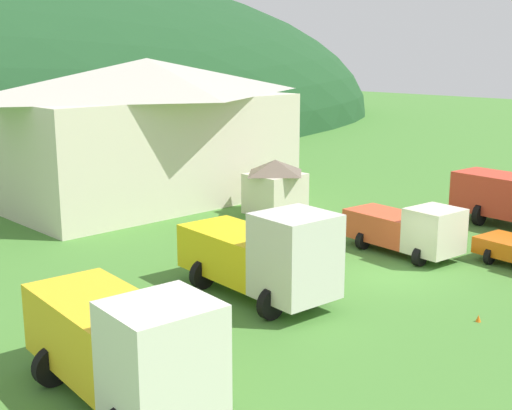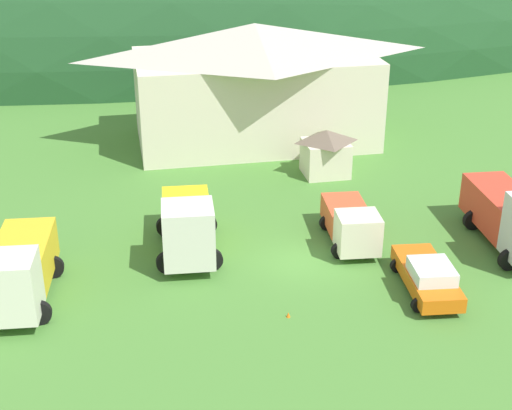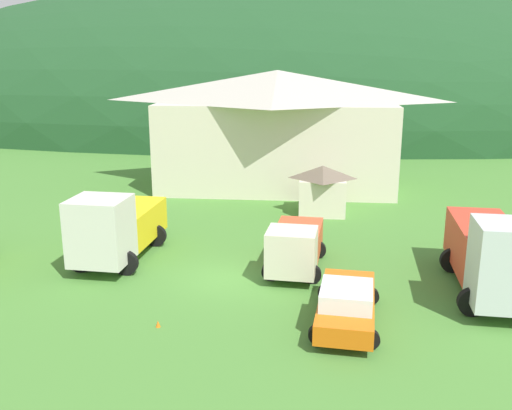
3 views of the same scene
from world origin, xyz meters
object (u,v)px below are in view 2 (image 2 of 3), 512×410
(depot_building, at_px, (255,82))
(flatbed_truck_yellow, at_px, (188,225))
(traffic_cone_near_pickup, at_px, (288,317))
(service_pickup_orange, at_px, (428,276))
(light_truck_cream, at_px, (351,224))
(play_shed_cream, at_px, (326,152))
(heavy_rig_striped, at_px, (18,270))

(depot_building, relative_size, flatbed_truck_yellow, 2.61)
(depot_building, bearing_deg, traffic_cone_near_pickup, -97.39)
(service_pickup_orange, bearing_deg, light_truck_cream, -153.05)
(play_shed_cream, relative_size, light_truck_cream, 0.54)
(traffic_cone_near_pickup, bearing_deg, light_truck_cream, 51.68)
(depot_building, height_order, play_shed_cream, depot_building)
(play_shed_cream, distance_m, flatbed_truck_yellow, 13.45)
(play_shed_cream, distance_m, traffic_cone_near_pickup, 16.90)
(light_truck_cream, xyz_separation_m, service_pickup_orange, (1.99, -5.20, -0.36))
(light_truck_cream, bearing_deg, traffic_cone_near_pickup, -33.25)
(traffic_cone_near_pickup, bearing_deg, play_shed_cream, 68.49)
(heavy_rig_striped, xyz_separation_m, traffic_cone_near_pickup, (11.49, -3.49, -1.68))
(flatbed_truck_yellow, xyz_separation_m, light_truck_cream, (8.43, -0.41, -0.52))
(light_truck_cream, bearing_deg, flatbed_truck_yellow, -87.73)
(play_shed_cream, bearing_deg, service_pickup_orange, -87.67)
(flatbed_truck_yellow, bearing_deg, light_truck_cream, 91.37)
(heavy_rig_striped, distance_m, flatbed_truck_yellow, 8.39)
(heavy_rig_striped, bearing_deg, light_truck_cream, 103.87)
(heavy_rig_striped, height_order, light_truck_cream, heavy_rig_striped)
(service_pickup_orange, xyz_separation_m, traffic_cone_near_pickup, (-6.77, -0.84, -0.83))
(play_shed_cream, distance_m, service_pickup_orange, 14.84)
(flatbed_truck_yellow, distance_m, light_truck_cream, 8.45)
(service_pickup_orange, relative_size, traffic_cone_near_pickup, 11.39)
(depot_building, relative_size, light_truck_cream, 3.23)
(depot_building, bearing_deg, heavy_rig_striped, -126.66)
(depot_building, relative_size, heavy_rig_striped, 2.60)
(play_shed_cream, bearing_deg, traffic_cone_near_pickup, -111.51)
(depot_building, bearing_deg, flatbed_truck_yellow, -111.90)
(depot_building, relative_size, play_shed_cream, 5.94)
(heavy_rig_striped, bearing_deg, flatbed_truck_yellow, 115.66)
(light_truck_cream, distance_m, traffic_cone_near_pickup, 7.80)
(depot_building, height_order, light_truck_cream, depot_building)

